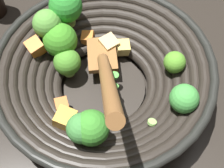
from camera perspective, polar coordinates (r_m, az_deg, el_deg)
ground_plane at (r=0.58m, az=-1.31°, el=-1.01°), size 4.00×4.00×0.00m
wok at (r=0.53m, az=-1.77°, el=2.07°), size 0.36×0.38×0.25m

